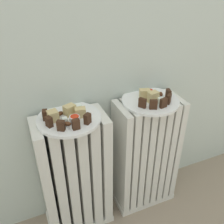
# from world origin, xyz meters

# --- Properties ---
(radiator_left) EXTENTS (0.31, 0.17, 0.60)m
(radiator_left) POSITION_xyz_m (-0.18, 0.28, 0.30)
(radiator_left) COLOR silver
(radiator_left) RESTS_ON ground_plane
(radiator_right) EXTENTS (0.31, 0.17, 0.60)m
(radiator_right) POSITION_xyz_m (0.18, 0.28, 0.30)
(radiator_right) COLOR silver
(radiator_right) RESTS_ON ground_plane
(plate_left) EXTENTS (0.25, 0.25, 0.01)m
(plate_left) POSITION_xyz_m (-0.18, 0.28, 0.61)
(plate_left) COLOR white
(plate_left) RESTS_ON radiator_left
(plate_right) EXTENTS (0.25, 0.25, 0.01)m
(plate_right) POSITION_xyz_m (0.18, 0.28, 0.61)
(plate_right) COLOR white
(plate_right) RESTS_ON radiator_right
(dark_cake_slice_left_0) EXTENTS (0.02, 0.03, 0.04)m
(dark_cake_slice_left_0) POSITION_xyz_m (-0.26, 0.30, 0.63)
(dark_cake_slice_left_0) COLOR #382114
(dark_cake_slice_left_0) RESTS_ON plate_left
(dark_cake_slice_left_1) EXTENTS (0.03, 0.03, 0.04)m
(dark_cake_slice_left_1) POSITION_xyz_m (-0.26, 0.25, 0.63)
(dark_cake_slice_left_1) COLOR #382114
(dark_cake_slice_left_1) RESTS_ON plate_left
(dark_cake_slice_left_2) EXTENTS (0.03, 0.03, 0.04)m
(dark_cake_slice_left_2) POSITION_xyz_m (-0.23, 0.21, 0.63)
(dark_cake_slice_left_2) COLOR #382114
(dark_cake_slice_left_2) RESTS_ON plate_left
(dark_cake_slice_left_3) EXTENTS (0.03, 0.02, 0.04)m
(dark_cake_slice_left_3) POSITION_xyz_m (-0.17, 0.19, 0.63)
(dark_cake_slice_left_3) COLOR #382114
(dark_cake_slice_left_3) RESTS_ON plate_left
(dark_cake_slice_left_4) EXTENTS (0.03, 0.03, 0.04)m
(dark_cake_slice_left_4) POSITION_xyz_m (-0.13, 0.21, 0.63)
(dark_cake_slice_left_4) COLOR #382114
(dark_cake_slice_left_4) RESTS_ON plate_left
(marble_cake_slice_left_0) EXTENTS (0.04, 0.04, 0.04)m
(marble_cake_slice_left_0) POSITION_xyz_m (-0.24, 0.28, 0.63)
(marble_cake_slice_left_0) COLOR tan
(marble_cake_slice_left_0) RESTS_ON plate_left
(marble_cake_slice_left_1) EXTENTS (0.05, 0.05, 0.04)m
(marble_cake_slice_left_1) POSITION_xyz_m (-0.17, 0.30, 0.63)
(marble_cake_slice_left_1) COLOR tan
(marble_cake_slice_left_1) RESTS_ON plate_left
(marble_cake_slice_left_2) EXTENTS (0.05, 0.04, 0.04)m
(marble_cake_slice_left_2) POSITION_xyz_m (-0.14, 0.27, 0.63)
(marble_cake_slice_left_2) COLOR tan
(marble_cake_slice_left_2) RESTS_ON plate_left
(turkish_delight_left_0) EXTENTS (0.03, 0.03, 0.02)m
(turkish_delight_left_0) POSITION_xyz_m (-0.13, 0.32, 0.62)
(turkish_delight_left_0) COLOR white
(turkish_delight_left_0) RESTS_ON plate_left
(turkish_delight_left_1) EXTENTS (0.02, 0.02, 0.02)m
(turkish_delight_left_1) POSITION_xyz_m (-0.20, 0.25, 0.62)
(turkish_delight_left_1) COLOR white
(turkish_delight_left_1) RESTS_ON plate_left
(medjool_date_left_0) EXTENTS (0.03, 0.03, 0.02)m
(medjool_date_left_0) POSITION_xyz_m (-0.21, 0.31, 0.62)
(medjool_date_left_0) COLOR #4C2814
(medjool_date_left_0) RESTS_ON plate_left
(medjool_date_left_1) EXTENTS (0.03, 0.03, 0.02)m
(medjool_date_left_1) POSITION_xyz_m (-0.20, 0.23, 0.62)
(medjool_date_left_1) COLOR #4C2814
(medjool_date_left_1) RESTS_ON plate_left
(jam_bowl_left) EXTENTS (0.04, 0.04, 0.03)m
(jam_bowl_left) POSITION_xyz_m (-0.17, 0.24, 0.63)
(jam_bowl_left) COLOR white
(jam_bowl_left) RESTS_ON plate_left
(dark_cake_slice_right_0) EXTENTS (0.03, 0.03, 0.04)m
(dark_cake_slice_right_0) POSITION_xyz_m (0.11, 0.24, 0.63)
(dark_cake_slice_right_0) COLOR #382114
(dark_cake_slice_right_0) RESTS_ON plate_right
(dark_cake_slice_right_1) EXTENTS (0.03, 0.02, 0.04)m
(dark_cake_slice_right_1) POSITION_xyz_m (0.15, 0.21, 0.63)
(dark_cake_slice_right_1) COLOR #382114
(dark_cake_slice_right_1) RESTS_ON plate_right
(dark_cake_slice_right_2) EXTENTS (0.03, 0.02, 0.04)m
(dark_cake_slice_right_2) POSITION_xyz_m (0.19, 0.20, 0.63)
(dark_cake_slice_right_2) COLOR #382114
(dark_cake_slice_right_2) RESTS_ON plate_right
(dark_cake_slice_right_3) EXTENTS (0.03, 0.03, 0.04)m
(dark_cake_slice_right_3) POSITION_xyz_m (0.23, 0.22, 0.63)
(dark_cake_slice_right_3) COLOR #382114
(dark_cake_slice_right_3) RESTS_ON plate_right
(dark_cake_slice_right_4) EXTENTS (0.02, 0.03, 0.04)m
(dark_cake_slice_right_4) POSITION_xyz_m (0.26, 0.26, 0.63)
(dark_cake_slice_right_4) COLOR #382114
(dark_cake_slice_right_4) RESTS_ON plate_right
(marble_cake_slice_right_0) EXTENTS (0.05, 0.04, 0.04)m
(marble_cake_slice_right_0) POSITION_xyz_m (0.16, 0.30, 0.63)
(marble_cake_slice_right_0) COLOR tan
(marble_cake_slice_right_0) RESTS_ON plate_right
(marble_cake_slice_right_1) EXTENTS (0.05, 0.04, 0.05)m
(marble_cake_slice_right_1) POSITION_xyz_m (0.18, 0.26, 0.63)
(marble_cake_slice_right_1) COLOR tan
(marble_cake_slice_right_1) RESTS_ON plate_right
(turkish_delight_right_0) EXTENTS (0.03, 0.03, 0.02)m
(turkish_delight_right_0) POSITION_xyz_m (0.17, 0.34, 0.62)
(turkish_delight_right_0) COLOR white
(turkish_delight_right_0) RESTS_ON plate_right
(turkish_delight_right_1) EXTENTS (0.03, 0.03, 0.02)m
(turkish_delight_right_1) POSITION_xyz_m (0.20, 0.24, 0.62)
(turkish_delight_right_1) COLOR white
(turkish_delight_right_1) RESTS_ON plate_right
(medjool_date_right_0) EXTENTS (0.02, 0.03, 0.02)m
(medjool_date_right_0) POSITION_xyz_m (0.24, 0.29, 0.62)
(medjool_date_right_0) COLOR #4C2814
(medjool_date_right_0) RESTS_ON plate_right
(medjool_date_right_1) EXTENTS (0.03, 0.02, 0.02)m
(medjool_date_right_1) POSITION_xyz_m (0.21, 0.29, 0.62)
(medjool_date_right_1) COLOR #4C2814
(medjool_date_right_1) RESTS_ON plate_right
(jam_bowl_right) EXTENTS (0.04, 0.04, 0.02)m
(jam_bowl_right) POSITION_xyz_m (0.20, 0.33, 0.62)
(jam_bowl_right) COLOR white
(jam_bowl_right) RESTS_ON plate_right
(fork) EXTENTS (0.02, 0.10, 0.00)m
(fork) POSITION_xyz_m (-0.20, 0.26, 0.61)
(fork) COLOR #B7B7BC
(fork) RESTS_ON plate_left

